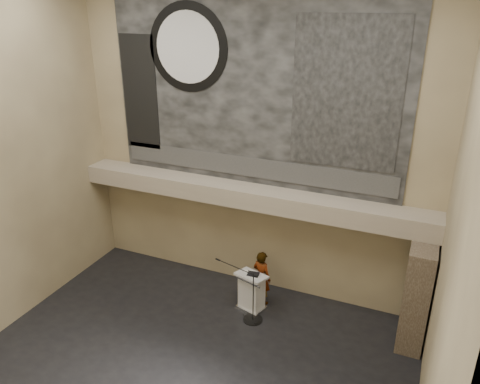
% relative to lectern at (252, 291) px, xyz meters
% --- Properties ---
extents(floor, '(10.00, 10.00, 0.00)m').
position_rel_lectern_xyz_m(floor, '(-0.55, -2.71, -0.55)').
color(floor, black).
rests_on(floor, ground).
extents(wall_back, '(10.00, 0.02, 8.50)m').
position_rel_lectern_xyz_m(wall_back, '(-0.55, 1.29, 3.70)').
color(wall_back, '#7C6B4E').
rests_on(wall_back, floor).
extents(wall_front, '(10.00, 0.02, 8.50)m').
position_rel_lectern_xyz_m(wall_front, '(-0.55, -6.71, 3.70)').
color(wall_front, '#7C6B4E').
rests_on(wall_front, floor).
extents(wall_right, '(0.02, 8.00, 8.50)m').
position_rel_lectern_xyz_m(wall_right, '(4.45, -2.71, 3.70)').
color(wall_right, '#7C6B4E').
rests_on(wall_right, floor).
extents(soffit, '(10.00, 0.80, 0.50)m').
position_rel_lectern_xyz_m(soffit, '(-0.55, 0.89, 2.40)').
color(soffit, gray).
rests_on(soffit, wall_back).
extents(sprinkler_left, '(0.04, 0.04, 0.06)m').
position_rel_lectern_xyz_m(sprinkler_left, '(-2.15, 0.84, 2.12)').
color(sprinkler_left, '#B2893D').
rests_on(sprinkler_left, soffit).
extents(sprinkler_right, '(0.04, 0.04, 0.06)m').
position_rel_lectern_xyz_m(sprinkler_right, '(1.35, 0.84, 2.12)').
color(sprinkler_right, '#B2893D').
rests_on(sprinkler_right, soffit).
extents(banner, '(8.00, 0.05, 5.00)m').
position_rel_lectern_xyz_m(banner, '(-0.55, 1.26, 5.15)').
color(banner, black).
rests_on(banner, wall_back).
extents(banner_text_strip, '(7.76, 0.02, 0.55)m').
position_rel_lectern_xyz_m(banner_text_strip, '(-0.55, 1.22, 3.10)').
color(banner_text_strip, '#303030').
rests_on(banner_text_strip, banner).
extents(banner_clock_rim, '(2.30, 0.02, 2.30)m').
position_rel_lectern_xyz_m(banner_clock_rim, '(-2.35, 1.22, 6.15)').
color(banner_clock_rim, black).
rests_on(banner_clock_rim, banner).
extents(banner_clock_face, '(1.84, 0.02, 1.84)m').
position_rel_lectern_xyz_m(banner_clock_face, '(-2.35, 1.20, 6.15)').
color(banner_clock_face, silver).
rests_on(banner_clock_face, banner).
extents(banner_building_print, '(2.60, 0.02, 3.60)m').
position_rel_lectern_xyz_m(banner_building_print, '(1.85, 1.22, 5.25)').
color(banner_building_print, black).
rests_on(banner_building_print, banner).
extents(banner_brick_print, '(1.10, 0.02, 3.20)m').
position_rel_lectern_xyz_m(banner_brick_print, '(-3.95, 1.22, 4.85)').
color(banner_brick_print, black).
rests_on(banner_brick_print, banner).
extents(stone_pier, '(0.60, 1.40, 2.70)m').
position_rel_lectern_xyz_m(stone_pier, '(4.10, 0.44, 0.80)').
color(stone_pier, '#3E3226').
rests_on(stone_pier, floor).
extents(lectern, '(0.92, 0.76, 1.14)m').
position_rel_lectern_xyz_m(lectern, '(0.00, 0.00, 0.00)').
color(lectern, silver).
rests_on(lectern, floor).
extents(binder, '(0.33, 0.28, 0.04)m').
position_rel_lectern_xyz_m(binder, '(0.04, -0.01, 0.56)').
color(binder, black).
rests_on(binder, lectern).
extents(papers, '(0.33, 0.38, 0.00)m').
position_rel_lectern_xyz_m(papers, '(-0.10, 0.00, 0.55)').
color(papers, white).
rests_on(papers, lectern).
extents(speaker_person, '(0.68, 0.56, 1.60)m').
position_rel_lectern_xyz_m(speaker_person, '(0.14, 0.39, 0.25)').
color(speaker_person, silver).
rests_on(speaker_person, floor).
extents(mic_stand, '(1.48, 0.59, 1.44)m').
position_rel_lectern_xyz_m(mic_stand, '(0.18, -0.43, -0.34)').
color(mic_stand, black).
rests_on(mic_stand, floor).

